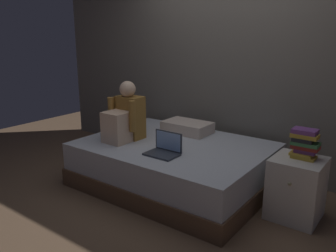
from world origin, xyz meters
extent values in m
plane|color=brown|center=(0.00, 0.00, 0.00)|extent=(8.00, 8.00, 0.00)
cube|color=slate|center=(0.00, 1.20, 1.35)|extent=(5.60, 0.10, 2.70)
cube|color=brown|center=(-0.20, 0.30, 0.10)|extent=(2.00, 1.50, 0.19)
cube|color=#B2B7C1|center=(-0.20, 0.30, 0.34)|extent=(1.96, 1.46, 0.29)
cube|color=beige|center=(1.10, 0.39, 0.28)|extent=(0.44, 0.44, 0.57)
sphere|color=gray|center=(1.10, 0.17, 0.41)|extent=(0.04, 0.04, 0.04)
cube|color=olive|center=(-0.73, 0.18, 0.72)|extent=(0.30, 0.20, 0.48)
sphere|color=beige|center=(-0.73, 0.15, 1.05)|extent=(0.18, 0.18, 0.18)
cube|color=beige|center=(-0.73, -0.04, 0.65)|extent=(0.26, 0.24, 0.34)
cylinder|color=olive|center=(-0.89, 0.04, 0.78)|extent=(0.07, 0.07, 0.34)
cylinder|color=olive|center=(-0.57, 0.04, 0.78)|extent=(0.07, 0.07, 0.34)
cube|color=#333842|center=(-0.08, -0.09, 0.49)|extent=(0.32, 0.22, 0.02)
cube|color=#333842|center=(-0.08, 0.03, 0.60)|extent=(0.32, 0.01, 0.20)
cube|color=#8CB2EA|center=(-0.08, 0.02, 0.60)|extent=(0.29, 0.00, 0.18)
cube|color=beige|center=(-0.33, 0.75, 0.55)|extent=(0.56, 0.36, 0.13)
cube|color=gold|center=(1.13, 0.43, 0.58)|extent=(0.20, 0.14, 0.02)
cube|color=gold|center=(1.11, 0.43, 0.61)|extent=(0.19, 0.15, 0.02)
cube|color=#703D84|center=(1.13, 0.45, 0.64)|extent=(0.18, 0.13, 0.04)
cube|color=#9E2D28|center=(1.13, 0.44, 0.67)|extent=(0.23, 0.14, 0.04)
cube|color=#387042|center=(1.13, 0.42, 0.71)|extent=(0.23, 0.14, 0.03)
cube|color=black|center=(1.11, 0.42, 0.74)|extent=(0.17, 0.14, 0.04)
cube|color=gold|center=(1.12, 0.42, 0.78)|extent=(0.23, 0.13, 0.04)
cube|color=#703D84|center=(1.11, 0.44, 0.81)|extent=(0.21, 0.15, 0.04)
camera|label=1|loc=(1.90, -2.64, 1.65)|focal=37.26mm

